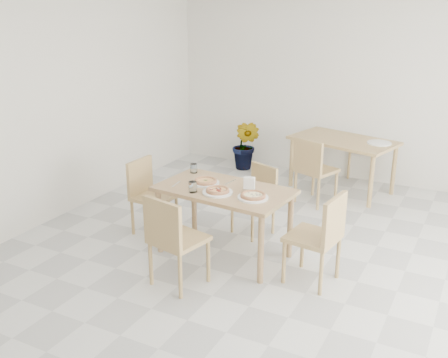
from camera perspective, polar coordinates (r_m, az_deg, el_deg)
The scene contains 21 objects.
main_table at distance 5.42m, azimuth 0.00°, elevation -1.95°, with size 1.43×0.89×0.75m.
chair_south at distance 4.88m, azimuth -5.66°, elevation -6.17°, with size 0.53×0.53×0.91m.
chair_north at distance 6.05m, azimuth 3.68°, elevation -1.68°, with size 0.51×0.51×0.80m.
chair_west at distance 6.11m, azimuth -8.26°, elevation -1.26°, with size 0.44×0.44×0.86m.
chair_east at distance 5.00m, azimuth 10.55°, elevation -5.79°, with size 0.50×0.50×0.91m.
plate_margherita at distance 5.53m, azimuth -2.02°, elevation -0.43°, with size 0.29×0.29×0.02m, color white.
plate_mushroom at distance 5.13m, azimuth 3.17°, elevation -2.02°, with size 0.30×0.30×0.02m, color white.
plate_pepperoni at distance 5.26m, azimuth -0.70°, elevation -1.46°, with size 0.31×0.31×0.02m, color white.
pizza_margherita at distance 5.52m, azimuth -2.02°, elevation -0.21°, with size 0.27×0.27×0.03m.
pizza_mushroom at distance 5.12m, azimuth 3.18°, elevation -1.78°, with size 0.32×0.32×0.03m.
pizza_pepperoni at distance 5.25m, azimuth -0.70°, elevation -1.22°, with size 0.27×0.27×0.03m.
tumbler_a at distance 5.28m, azimuth -3.42°, elevation -0.87°, with size 0.08×0.08×0.11m, color white.
tumbler_b at distance 5.87m, azimuth -3.31°, elevation 1.17°, with size 0.08×0.08×0.10m, color white.
napkin_holder at distance 5.33m, azimuth 2.76°, elevation -0.53°, with size 0.13×0.09×0.14m.
fork_a at distance 5.57m, azimuth 0.71°, elevation -0.34°, with size 0.02×0.20×0.01m, color silver.
fork_b at distance 5.53m, azimuth -5.22°, elevation -0.55°, with size 0.02×0.20×0.01m, color silver.
second_table at distance 7.51m, azimuth 12.83°, elevation 3.59°, with size 1.55×1.13×0.75m.
chair_back_s at distance 6.94m, azimuth 9.66°, elevation 1.34°, with size 0.57×0.57×0.90m.
chair_back_n at distance 8.23m, azimuth 15.60°, elevation 3.61°, with size 0.51×0.51×0.88m.
plate_empty at distance 7.36m, azimuth 16.55°, elevation 3.78°, with size 0.32×0.32×0.02m, color white.
potted_plant at distance 8.31m, azimuth 2.40°, elevation 3.71°, with size 0.44×0.36×0.80m, color #33681F.
Camera 1 is at (1.68, -4.12, 2.60)m, focal length 42.00 mm.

